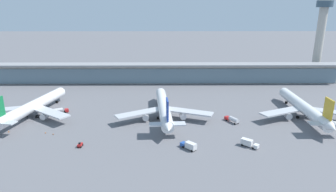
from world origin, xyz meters
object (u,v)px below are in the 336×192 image
service_truck_under_wing_white (249,143)px  control_tower (321,32)px  safety_cone_charlie (53,134)px  safety_cone_echo (9,132)px  service_truck_by_tail_red (80,145)px  service_truck_near_nose_blue (189,145)px  service_truck_on_taxiway_red (59,110)px  airliner_centre_stand (164,108)px  service_truck_mid_apron_red (232,119)px  airliner_right_stand (304,108)px  airliner_left_stand (32,107)px  safety_cone_alpha (45,133)px

service_truck_under_wing_white → control_tower: control_tower is taller
safety_cone_charlie → safety_cone_echo: 21.73m
service_truck_under_wing_white → service_truck_by_tail_red: (-69.77, 0.38, -0.82)m
service_truck_under_wing_white → safety_cone_charlie: service_truck_under_wing_white is taller
service_truck_near_nose_blue → service_truck_on_taxiway_red: service_truck_near_nose_blue is taller
airliner_centre_stand → safety_cone_charlie: size_ratio=93.08×
service_truck_under_wing_white → control_tower: (87.17, 122.11, 35.57)m
service_truck_mid_apron_red → safety_cone_charlie: bearing=-170.6°
airliner_centre_stand → service_truck_mid_apron_red: 35.25m
airliner_right_stand → safety_cone_charlie: size_ratio=92.95×
service_truck_by_tail_red → control_tower: size_ratio=0.04×
service_truck_on_taxiway_red → airliner_centre_stand: bearing=-7.4°
airliner_left_stand → safety_cone_alpha: 26.85m
control_tower → airliner_right_stand: bearing=-119.2°
safety_cone_alpha → service_truck_on_taxiway_red: bearing=95.8°
airliner_right_stand → safety_cone_alpha: 128.91m
service_truck_mid_apron_red → service_truck_by_tail_red: size_ratio=2.86×
airliner_left_stand → airliner_right_stand: 142.20m
control_tower → service_truck_by_tail_red: bearing=-142.2°
airliner_right_stand → control_tower: 106.25m
safety_cone_alpha → safety_cone_echo: (-17.50, 1.29, 0.00)m
safety_cone_alpha → airliner_right_stand: bearing=8.6°
airliner_left_stand → control_tower: size_ratio=0.95×
control_tower → service_truck_under_wing_white: bearing=-125.5°
airliner_centre_stand → service_truck_under_wing_white: (35.28, -33.41, -3.77)m
airliner_left_stand → service_truck_near_nose_blue: size_ratio=9.52×
service_truck_near_nose_blue → service_truck_under_wing_white: size_ratio=0.96×
service_truck_under_wing_white → safety_cone_alpha: 90.73m
service_truck_by_tail_red → safety_cone_echo: 40.29m
airliner_centre_stand → safety_cone_alpha: (-54.31, -19.15, -5.14)m
airliner_left_stand → service_truck_on_taxiway_red: size_ratio=7.43×
service_truck_by_tail_red → service_truck_under_wing_white: bearing=-0.3°
airliner_left_stand → airliner_centre_stand: same height
control_tower → service_truck_mid_apron_red: bearing=-132.7°
airliner_right_stand → service_truck_on_taxiway_red: 130.30m
service_truck_near_nose_blue → safety_cone_alpha: service_truck_near_nose_blue is taller
airliner_centre_stand → safety_cone_echo: 74.18m
airliner_left_stand → service_truck_under_wing_white: (104.43, -36.04, -3.77)m
airliner_left_stand → airliner_right_stand: same height
service_truck_under_wing_white → service_truck_on_taxiway_red: size_ratio=0.81×
airliner_centre_stand → airliner_right_stand: (73.04, 0.17, 0.00)m
service_truck_by_tail_red → safety_cone_echo: (-37.32, 15.16, -0.56)m
service_truck_near_nose_blue → service_truck_mid_apron_red: service_truck_near_nose_blue is taller
airliner_centre_stand → service_truck_on_taxiway_red: bearing=172.6°
safety_cone_charlie → safety_cone_echo: bearing=172.6°
service_truck_near_nose_blue → safety_cone_echo: (-82.38, 17.66, -1.37)m
safety_cone_alpha → service_truck_by_tail_red: bearing=-35.0°
airliner_left_stand → service_truck_under_wing_white: 110.54m
service_truck_under_wing_white → service_truck_mid_apron_red: (-0.86, 26.81, 0.02)m
airliner_left_stand → safety_cone_echo: 21.30m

